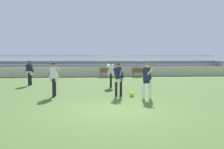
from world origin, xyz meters
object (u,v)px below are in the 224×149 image
Objects in this scene: player_dark_challenging at (119,77)px; soccer_ball at (132,94)px; player_dark_trailing_run at (30,71)px; bleacher_stand at (108,67)px; player_white_deep_cover at (54,76)px; bench_centre_sideline at (109,71)px; bench_near_wall_gap at (142,71)px; player_dark_wide_right at (147,78)px; player_white_pressing_high at (111,72)px.

player_dark_challenging is 1.09m from soccer_ball.
bleacher_stand is at bearing 54.39° from player_dark_trailing_run.
player_dark_challenging is at bearing -41.04° from player_dark_trailing_run.
player_white_deep_cover is at bearing 175.38° from soccer_ball.
player_white_deep_cover reaches higher than bench_centre_sideline.
bench_centre_sideline is 1.09× the size of player_dark_challenging.
bleacher_stand is 109.60× the size of soccer_ball.
player_dark_trailing_run reaches higher than soccer_ball.
player_white_deep_cover is at bearing -123.08° from bench_near_wall_gap.
bleacher_stand reaches higher than bench_centre_sideline.
player_dark_trailing_run is (-5.48, 4.77, -0.00)m from player_dark_challenging.
player_dark_wide_right is (0.89, -11.00, 0.45)m from bench_centre_sideline.
bench_centre_sideline is (-3.02, 0.00, 0.00)m from bench_near_wall_gap.
bench_near_wall_gap reaches higher than soccer_ball.
bleacher_stand is 4.06m from bench_near_wall_gap.
bench_near_wall_gap is 1.07× the size of player_white_pressing_high.
player_white_pressing_high is at bearing -116.60° from bench_near_wall_gap.
bench_near_wall_gap is 7.73m from player_white_pressing_high.
player_white_deep_cover is (2.32, -4.55, 0.01)m from player_dark_trailing_run.
bleacher_stand reaches higher than player_dark_trailing_run.
player_white_pressing_high is (-1.33, 4.10, 0.01)m from player_dark_wide_right.
player_dark_wide_right is (-2.13, -11.00, 0.45)m from bench_near_wall_gap.
bleacher_stand is 10.11m from player_dark_trailing_run.
player_white_pressing_high is (-0.11, 3.30, 0.02)m from player_dark_challenging.
player_dark_wide_right and player_white_deep_cover have the same top height.
player_dark_wide_right is at bearing -72.08° from player_white_pressing_high.
player_dark_trailing_run is (-5.80, -5.43, 0.44)m from bench_centre_sideline.
player_white_pressing_high is at bearing 102.50° from soccer_ball.
player_white_deep_cover is (-4.37, 1.02, 0.00)m from player_dark_wide_right.
player_dark_challenging is at bearing -88.14° from player_white_pressing_high.
player_white_pressing_high reaches higher than player_dark_wide_right.
soccer_ball is at bearing -104.73° from bench_near_wall_gap.
bench_near_wall_gap is 1.08× the size of player_dark_wide_right.
player_dark_wide_right is 1.46m from player_dark_challenging.
player_dark_challenging reaches higher than soccer_ball.
player_white_deep_cover reaches higher than player_dark_trailing_run.
bench_centre_sideline is 1.07× the size of player_white_pressing_high.
player_dark_challenging is 0.98× the size of player_white_pressing_high.
soccer_ball is at bearing 128.90° from player_dark_wide_right.
bleacher_stand is 13.40× the size of bench_near_wall_gap.
player_dark_challenging is 7.26m from player_dark_trailing_run.
player_dark_wide_right is at bearing -85.36° from bench_centre_sideline.
player_white_deep_cover is 7.61× the size of soccer_ball.
bench_centre_sideline is 10.21m from player_dark_challenging.
player_dark_trailing_run is 0.99× the size of player_white_deep_cover.
bench_near_wall_gap is 1.00× the size of bench_centre_sideline.
bench_centre_sideline is 1.08× the size of player_dark_wide_right.
bench_centre_sideline is 11.04m from player_dark_wide_right.
player_white_deep_cover is (-6.50, -9.98, 0.45)m from bench_near_wall_gap.
bench_centre_sideline reaches higher than soccer_ball.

